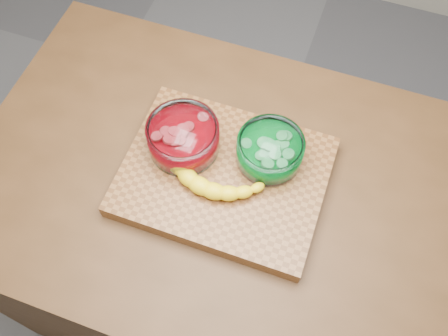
% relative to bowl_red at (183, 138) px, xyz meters
% --- Properties ---
extents(ground, '(3.50, 3.50, 0.00)m').
position_rel_bowl_red_xyz_m(ground, '(0.11, -0.03, -0.98)').
color(ground, slate).
rests_on(ground, ground).
extents(counter, '(1.20, 0.80, 0.90)m').
position_rel_bowl_red_xyz_m(counter, '(0.11, -0.03, -0.53)').
color(counter, '#482C15').
rests_on(counter, ground).
extents(cutting_board, '(0.45, 0.35, 0.04)m').
position_rel_bowl_red_xyz_m(cutting_board, '(0.11, -0.03, -0.06)').
color(cutting_board, brown).
rests_on(cutting_board, counter).
extents(bowl_red, '(0.16, 0.16, 0.08)m').
position_rel_bowl_red_xyz_m(bowl_red, '(0.00, 0.00, 0.00)').
color(bowl_red, white).
rests_on(bowl_red, cutting_board).
extents(bowl_green, '(0.15, 0.15, 0.07)m').
position_rel_bowl_red_xyz_m(bowl_green, '(0.19, 0.03, -0.00)').
color(bowl_green, white).
rests_on(bowl_green, cutting_board).
extents(banana, '(0.28, 0.15, 0.04)m').
position_rel_bowl_red_xyz_m(banana, '(0.09, -0.05, -0.02)').
color(banana, yellow).
rests_on(banana, cutting_board).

